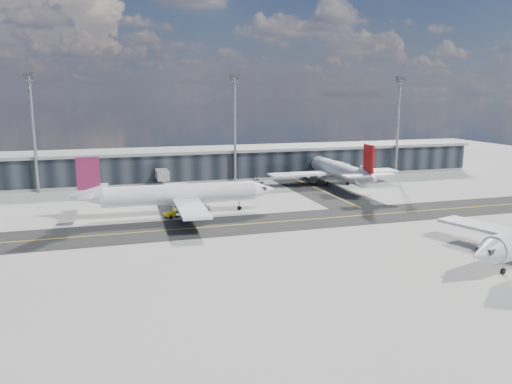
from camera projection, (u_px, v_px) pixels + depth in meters
The scene contains 8 objects.
ground at pixel (300, 226), 91.71m from camera, with size 300.00×300.00×0.00m, color gray.
taxiway_lanes at pixel (298, 212), 102.90m from camera, with size 180.00×63.00×0.03m.
terminal_concourse at pixel (229, 164), 142.58m from camera, with size 152.00×19.80×8.80m.
floodlight_masts at pixel (235, 125), 133.84m from camera, with size 102.50×0.70×28.90m.
airliner_af at pixel (177, 194), 100.22m from camera, with size 40.87×34.79×12.13m.
airliner_redtail at pixel (337, 170), 131.86m from camera, with size 35.96×42.26×12.55m.
baggage_tug at pixel (174, 212), 97.96m from camera, with size 3.53×2.95×2.01m.
service_van at pixel (257, 181), 134.32m from camera, with size 2.60×5.65×1.57m, color white.
Camera 1 is at (-33.16, -82.77, 23.74)m, focal length 35.00 mm.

